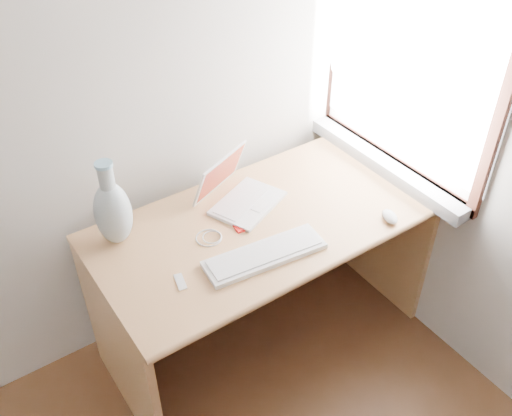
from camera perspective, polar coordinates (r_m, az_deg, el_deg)
window at (r=2.49m, az=14.51°, el=13.84°), size 0.11×0.99×1.10m
desk at (r=2.57m, az=-0.29°, el=-3.82°), size 1.44×0.72×0.76m
laptop at (r=2.44m, az=-1.36°, el=1.72°), size 0.37×0.36×0.21m
external_keyboard at (r=2.19m, az=0.89°, el=-4.66°), size 0.49×0.20×0.02m
mouse at (r=2.42m, az=13.24°, el=-0.84°), size 0.09×0.11×0.03m
ipod at (r=2.34m, az=-1.84°, el=-1.63°), size 0.06×0.11×0.01m
cable_coil at (r=2.28m, az=-4.73°, el=-2.98°), size 0.14×0.14×0.01m
remote at (r=2.12m, az=-7.57°, el=-7.32°), size 0.05×0.09×0.01m
vase at (r=2.24m, az=-14.13°, el=-0.29°), size 0.14×0.14×0.37m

